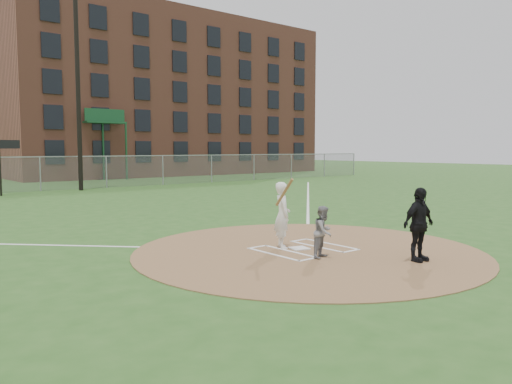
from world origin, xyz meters
TOP-DOWN VIEW (x-y plane):
  - ground at (0.00, 0.00)m, footprint 140.00×140.00m
  - dirt_circle at (0.00, 0.00)m, footprint 8.40×8.40m
  - home_plate at (-0.07, 0.23)m, footprint 0.51×0.51m
  - foul_line_first at (9.00, 9.00)m, footprint 17.04×17.04m
  - catcher at (-0.32, -0.81)m, footprint 0.68×0.60m
  - umpire at (1.03, -2.37)m, footprint 0.97×0.44m
  - batters_boxes at (0.00, 0.15)m, footprint 2.08×1.88m
  - batter_at_plate at (-0.31, 0.58)m, footprint 0.65×1.06m
  - outfield_fence at (0.00, 22.00)m, footprint 56.08×0.08m
  - brick_warehouse at (16.00, 37.96)m, footprint 30.00×17.17m
  - light_pole at (2.00, 21.00)m, footprint 1.20×0.30m

SIDE VIEW (x-z plane):
  - ground at x=0.00m, z-range 0.00..0.00m
  - foul_line_first at x=9.00m, z-range 0.00..0.01m
  - dirt_circle at x=0.00m, z-range 0.00..0.02m
  - batters_boxes at x=0.00m, z-range 0.02..0.03m
  - home_plate at x=-0.07m, z-range 0.02..0.05m
  - catcher at x=-0.32m, z-range 0.02..1.20m
  - umpire at x=1.03m, z-range 0.02..1.64m
  - batter_at_plate at x=-0.31m, z-range -0.04..1.74m
  - outfield_fence at x=0.00m, z-range 0.00..2.03m
  - light_pole at x=2.00m, z-range 0.50..12.72m
  - brick_warehouse at x=16.00m, z-range 0.00..15.00m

